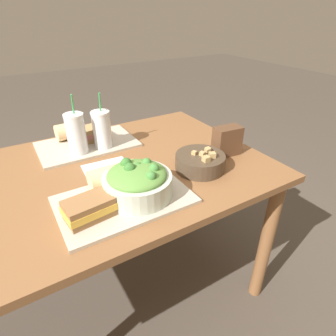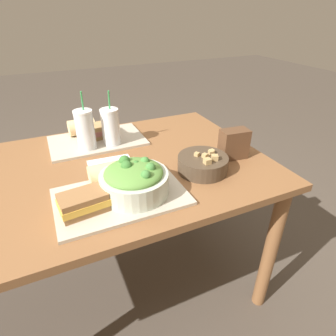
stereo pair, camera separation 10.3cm
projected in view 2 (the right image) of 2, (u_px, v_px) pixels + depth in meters
ground_plane at (107, 289)px, 1.49m from camera, size 12.00×12.00×0.00m
dining_table at (90, 190)px, 1.16m from camera, size 1.49×0.88×0.73m
tray_near at (121, 197)px, 0.96m from camera, size 0.44×0.28×0.01m
tray_far at (97, 141)px, 1.35m from camera, size 0.44×0.28×0.01m
salad_bowl at (134, 179)px, 0.94m from camera, size 0.23×0.23×0.12m
soup_bowl at (203, 163)px, 1.10m from camera, size 0.20×0.20×0.08m
sandwich_near at (83, 202)px, 0.87m from camera, size 0.16×0.11×0.06m
baguette_near at (114, 172)px, 1.02m from camera, size 0.17×0.08×0.08m
sandwich_far at (97, 131)px, 1.36m from camera, size 0.16×0.11×0.06m
baguette_far at (82, 127)px, 1.39m from camera, size 0.13×0.08×0.08m
drink_cup_dark at (85, 131)px, 1.23m from camera, size 0.08×0.08×0.26m
drink_cup_red at (111, 128)px, 1.28m from camera, size 0.08×0.08×0.25m
chip_bag at (234, 144)px, 1.19m from camera, size 0.12×0.08×0.13m
napkin_folded at (111, 164)px, 1.16m from camera, size 0.19×0.14×0.00m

